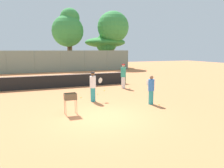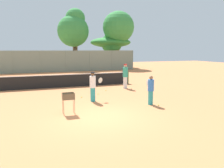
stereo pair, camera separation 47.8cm
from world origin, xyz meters
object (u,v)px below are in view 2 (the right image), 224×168
(player_white_outfit, at_px, (125,76))
(parked_car, at_px, (66,66))
(tennis_net, at_px, (68,80))
(ball_cart, at_px, (68,98))
(player_yellow_shirt, at_px, (93,86))
(player_red_cap, at_px, (151,90))

(player_white_outfit, distance_m, parked_car, 17.00)
(tennis_net, xyz_separation_m, ball_cart, (-1.21, -7.66, 0.23))
(tennis_net, relative_size, parked_car, 2.57)
(ball_cart, bearing_deg, tennis_net, 81.04)
(player_yellow_shirt, xyz_separation_m, ball_cart, (-1.78, -2.13, -0.12))
(player_red_cap, bearing_deg, ball_cart, 100.09)
(ball_cart, xyz_separation_m, parked_car, (3.19, 22.39, -0.12))
(ball_cart, bearing_deg, player_yellow_shirt, 50.00)
(player_red_cap, xyz_separation_m, parked_car, (-1.41, 22.12, -0.18))
(tennis_net, height_order, player_yellow_shirt, player_yellow_shirt)
(tennis_net, height_order, parked_car, parked_car)
(tennis_net, bearing_deg, player_white_outfit, -27.06)
(tennis_net, height_order, player_red_cap, player_red_cap)
(player_white_outfit, distance_m, ball_cart, 7.71)
(tennis_net, xyz_separation_m, parked_car, (1.98, 14.74, 0.10))
(player_red_cap, relative_size, ball_cart, 1.59)
(parked_car, bearing_deg, ball_cart, -98.10)
(tennis_net, xyz_separation_m, player_red_cap, (3.39, -7.38, 0.28))
(tennis_net, relative_size, player_red_cap, 6.64)
(player_white_outfit, xyz_separation_m, player_red_cap, (-0.76, -5.26, -0.16))
(ball_cart, height_order, parked_car, parked_car)
(player_white_outfit, distance_m, player_yellow_shirt, 4.94)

